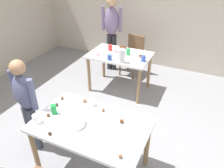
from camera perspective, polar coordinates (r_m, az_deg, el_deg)
The scene contains 31 objects.
ground_plane at distance 3.03m, azimuth -1.72°, elevation -20.12°, with size 6.40×6.40×0.00m, color gray.
wall_back at distance 5.07m, azimuth 15.21°, elevation 18.17°, with size 6.40×0.10×2.60m, color #BCB2A3.
dining_table_near at distance 2.51m, azimuth -5.55°, elevation -11.99°, with size 1.28×0.79×0.75m.
dining_table_far at distance 4.10m, azimuth 2.04°, elevation 6.43°, with size 1.13×0.74×0.75m.
chair_far_table at distance 4.78m, azimuth 5.57°, elevation 8.15°, with size 0.47×0.47×0.87m.
person_girl_near at distance 2.91m, azimuth -21.78°, elevation -4.05°, with size 0.46×0.26×1.35m.
person_adult_far at distance 4.79m, azimuth -0.11°, elevation 14.77°, with size 0.46×0.25×1.65m.
mixing_bowl at distance 2.43m, azimuth -9.57°, elevation -10.03°, with size 0.21×0.21×0.06m, color white.
soda_can at distance 2.62m, azimuth -15.07°, elevation -6.46°, with size 0.07×0.07×0.12m, color #198438.
fork_near at distance 2.74m, azimuth -10.37°, elevation -5.44°, with size 0.17×0.02×0.01m, color silver.
cup_near_0 at distance 2.68m, azimuth -5.40°, elevation -4.79°, with size 0.08×0.08×0.09m, color white.
cup_near_1 at distance 2.56m, azimuth -19.23°, elevation -8.67°, with size 0.09×0.09×0.10m, color white.
cake_ball_0 at distance 2.76m, azimuth -14.37°, elevation -5.24°, with size 0.04×0.04×0.04m, color #3D2319.
cake_ball_1 at distance 2.73m, azimuth -15.46°, elevation -5.76°, with size 0.05×0.05×0.05m, color brown.
cake_ball_2 at distance 2.59m, azimuth -2.35°, elevation -6.80°, with size 0.04×0.04×0.04m, color brown.
cake_ball_3 at distance 2.39m, azimuth -16.05°, elevation -12.39°, with size 0.04×0.04×0.04m, color #3D2319.
cake_ball_4 at distance 2.62m, azimuth -16.48°, elevation -7.83°, with size 0.04×0.04×0.04m, color brown.
cake_ball_5 at distance 2.86m, azimuth -13.00°, elevation -3.56°, with size 0.04×0.04×0.04m, color brown.
cake_ball_6 at distance 2.43m, azimuth 2.53°, elevation -9.70°, with size 0.05×0.05×0.05m, color brown.
cake_ball_7 at distance 2.75m, azimuth -7.19°, elevation -4.38°, with size 0.05×0.05×0.05m, color brown.
cake_ball_8 at distance 2.10m, azimuth 2.17°, elevation -18.47°, with size 0.04×0.04×0.04m, color brown.
pitcher_far at distance 3.69m, azimuth 2.65°, elevation 7.34°, with size 0.12×0.12×0.24m, color white.
cup_far_0 at distance 4.20m, azimuth -0.50°, elevation 9.55°, with size 0.08×0.08×0.12m, color red.
cup_far_1 at distance 3.81m, azimuth -0.64°, elevation 7.01°, with size 0.08×0.08×0.10m, color #3351B2.
cup_far_2 at distance 3.79m, azimuth 8.26°, elevation 6.64°, with size 0.08×0.08×0.11m, color #3351B2.
cup_far_3 at distance 4.02m, azimuth 4.27°, elevation 8.43°, with size 0.08×0.08×0.12m, color green.
donut_far_0 at distance 4.04m, azimuth -3.89°, elevation 7.89°, with size 0.11×0.11×0.03m, color pink.
donut_far_1 at distance 4.33m, azimuth 2.85°, elevation 9.65°, with size 0.14×0.14×0.04m, color brown.
donut_far_2 at distance 3.98m, azimuth 7.70°, elevation 7.29°, with size 0.11×0.11×0.03m, color brown.
donut_far_3 at distance 3.93m, azimuth 1.51°, elevation 7.29°, with size 0.11×0.11×0.03m, color white.
donut_far_4 at distance 4.15m, azimuth 0.97°, elevation 8.69°, with size 0.12×0.12×0.04m, color pink.
Camera 1 is at (0.87, -1.67, 2.37)m, focal length 34.74 mm.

